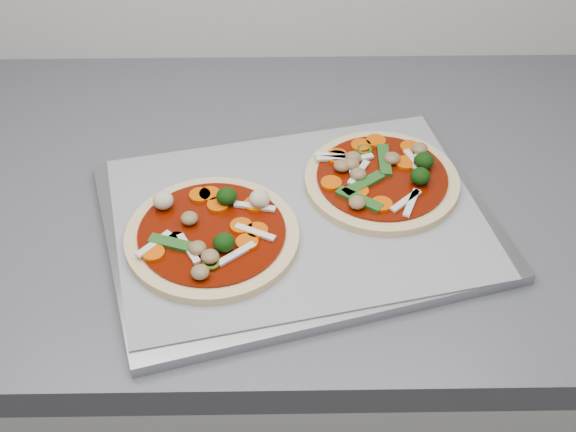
{
  "coord_description": "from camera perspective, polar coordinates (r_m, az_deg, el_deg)",
  "views": [
    {
      "loc": [
        -0.52,
        0.55,
        1.55
      ],
      "look_at": [
        -0.51,
        1.21,
        0.93
      ],
      "focal_mm": 50.0,
      "sensor_mm": 36.0,
      "label": 1
    }
  ],
  "objects": [
    {
      "name": "pizza_left",
      "position": [
        0.9,
        -5.42,
        -1.26
      ],
      "size": [
        0.21,
        0.21,
        0.03
      ],
      "rotation": [
        0.0,
        0.0,
        -0.07
      ],
      "color": "#E9C586",
      "rests_on": "parchment"
    },
    {
      "name": "baking_tray",
      "position": [
        0.93,
        0.72,
        -0.37
      ],
      "size": [
        0.51,
        0.43,
        0.01
      ],
      "primitive_type": "cube",
      "rotation": [
        0.0,
        0.0,
        0.27
      ],
      "color": "#9C9CA1",
      "rests_on": "countertop"
    },
    {
      "name": "pizza_right",
      "position": [
        0.97,
        6.66,
        2.71
      ],
      "size": [
        0.22,
        0.22,
        0.03
      ],
      "rotation": [
        0.0,
        0.0,
        0.23
      ],
      "color": "#E9C586",
      "rests_on": "parchment"
    },
    {
      "name": "parchment",
      "position": [
        0.93,
        0.72,
        -0.01
      ],
      "size": [
        0.47,
        0.39,
        0.0
      ],
      "primitive_type": "cube",
      "rotation": [
        0.0,
        0.0,
        0.22
      ],
      "color": "#97979D",
      "rests_on": "baking_tray"
    }
  ]
}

